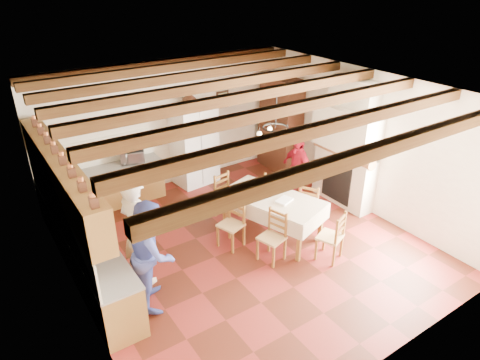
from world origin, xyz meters
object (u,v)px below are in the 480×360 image
Objects in this scene: dining_table at (272,201)px; microwave at (132,156)px; chair_end_far at (227,196)px; chair_right_near at (310,204)px; chair_right_far at (276,192)px; chair_left_near at (272,237)px; refrigerator at (193,144)px; chair_left_far at (231,224)px; person_woman_blue at (152,253)px; person_man at (138,232)px; chair_end_near at (330,236)px; person_woman_red at (297,169)px; hutch at (281,125)px.

microwave is at bearing 119.27° from dining_table.
chair_end_far is 1.87× the size of microwave.
chair_right_near is 0.82m from chair_right_far.
refrigerator is at bearing 158.72° from chair_left_near.
chair_left_near is at bearing -128.21° from dining_table.
person_woman_blue is at bearing -90.10° from chair_left_far.
chair_right_near is at bearing 178.41° from chair_right_far.
person_man reaches higher than chair_end_far.
refrigerator is 1.01× the size of person_man.
chair_end_near is (1.27, -1.32, 0.00)m from chair_left_far.
person_woman_red reaches higher than microwave.
chair_right_far is (-1.49, -1.74, -0.72)m from hutch.
person_man is at bearing -167.50° from chair_end_far.
chair_right_far is (0.61, 0.65, -0.28)m from dining_table.
person_man is (-2.64, 0.15, 0.20)m from dining_table.
chair_end_near is at bearing 26.44° from chair_left_far.
chair_left_near and chair_end_far have the same top height.
person_woman_blue reaches higher than chair_left_near.
chair_left_far and chair_end_far have the same top height.
refrigerator reaches higher than person_woman_red.
person_woman_red is at bearing -48.67° from person_woman_blue.
refrigerator is at bearing -4.62° from chair_right_far.
chair_end_near is 0.62× the size of person_woman_red.
chair_end_near is at bearing 151.59° from chair_right_far.
microwave is (-1.65, 2.94, 0.28)m from dining_table.
person_man is 2.96m from microwave.
chair_right_far is 1.85m from chair_end_near.
chair_right_far is 0.79m from person_woman_red.
chair_left_far and chair_right_far have the same top height.
chair_right_far and chair_end_near have the same top height.
person_man is at bearing -78.58° from person_woman_red.
chair_left_far is at bearing -68.75° from chair_end_near.
person_woman_red is at bearing 31.88° from dining_table.
chair_end_far is 1.71m from person_woman_red.
person_woman_blue is (-2.30, -1.50, 0.41)m from chair_end_far.
person_woman_blue is (-2.15, 0.21, 0.41)m from chair_left_near.
chair_end_far is (-2.45, -1.31, -0.72)m from hutch.
hutch is 2.51× the size of chair_left_near.
person_man is at bearing 76.91° from chair_right_far.
hutch reaches higher than chair_end_far.
refrigerator is 2.02× the size of chair_end_far.
chair_end_far is at bearing -39.11° from microwave.
dining_table is 0.93m from chair_left_far.
chair_right_near is at bearing -34.23° from microwave.
dining_table is at bearing 64.11° from chair_left_far.
refrigerator is 2.02× the size of chair_right_far.
chair_end_near is 4.64m from microwave.
refrigerator is at bearing -63.30° from person_man.
chair_right_far and chair_end_far have the same top height.
person_woman_red is (0.71, 0.17, 0.30)m from chair_right_far.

